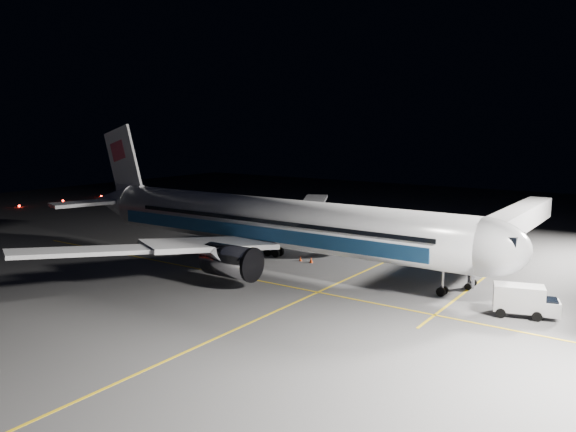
% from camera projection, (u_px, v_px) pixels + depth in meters
% --- Properties ---
extents(ground, '(200.00, 200.00, 0.00)m').
position_uv_depth(ground, '(273.00, 266.00, 66.18)').
color(ground, '#4C4C4F').
rests_on(ground, ground).
extents(guide_line_main, '(0.25, 80.00, 0.01)m').
position_uv_depth(guide_line_main, '(347.00, 279.00, 60.53)').
color(guide_line_main, gold).
rests_on(guide_line_main, ground).
extents(guide_line_cross, '(70.00, 0.25, 0.01)m').
position_uv_depth(guide_line_cross, '(240.00, 277.00, 61.32)').
color(guide_line_cross, gold).
rests_on(guide_line_cross, ground).
extents(guide_line_side, '(0.25, 40.00, 0.01)m').
position_uv_depth(guide_line_side, '(487.00, 276.00, 61.86)').
color(guide_line_side, gold).
rests_on(guide_line_side, ground).
extents(airliner, '(61.48, 54.22, 16.64)m').
position_uv_depth(airliner, '(265.00, 222.00, 65.98)').
color(airliner, silver).
rests_on(airliner, ground).
extents(jet_bridge, '(3.60, 34.40, 6.30)m').
position_uv_depth(jet_bridge, '(508.00, 225.00, 67.67)').
color(jet_bridge, '#B2B2B7').
rests_on(jet_bridge, ground).
extents(service_truck, '(5.70, 3.57, 2.72)m').
position_uv_depth(service_truck, '(525.00, 300.00, 48.39)').
color(service_truck, silver).
rests_on(service_truck, ground).
extents(baggage_tug, '(3.36, 3.04, 2.01)m').
position_uv_depth(baggage_tug, '(336.00, 238.00, 77.92)').
color(baggage_tug, black).
rests_on(baggage_tug, ground).
extents(safety_cone_a, '(0.44, 0.44, 0.66)m').
position_uv_depth(safety_cone_a, '(311.00, 260.00, 67.77)').
color(safety_cone_a, '#FD3F0A').
rests_on(safety_cone_a, ground).
extents(safety_cone_b, '(0.38, 0.38, 0.56)m').
position_uv_depth(safety_cone_b, '(300.00, 259.00, 68.67)').
color(safety_cone_b, '#FD3F0A').
rests_on(safety_cone_b, ground).
extents(safety_cone_c, '(0.45, 0.45, 0.67)m').
position_uv_depth(safety_cone_c, '(344.00, 245.00, 76.50)').
color(safety_cone_c, '#FD3F0A').
rests_on(safety_cone_c, ground).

